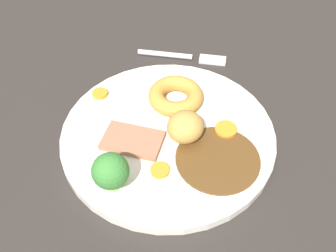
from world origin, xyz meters
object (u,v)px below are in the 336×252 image
(carrot_coin_side, at_px, (100,94))
(fork, at_px, (184,57))
(broccoli_floret, at_px, (111,172))
(dinner_plate, at_px, (168,134))
(carrot_coin_back, at_px, (226,130))
(roast_potato_left, at_px, (185,127))
(carrot_coin_front, at_px, (160,170))
(meat_slice_main, at_px, (133,140))
(yorkshire_pudding, at_px, (176,96))

(carrot_coin_side, xyz_separation_m, fork, (-0.12, 0.12, -0.01))
(broccoli_floret, height_order, fork, broccoli_floret)
(dinner_plate, distance_m, carrot_coin_back, 0.08)
(carrot_coin_side, distance_m, broccoli_floret, 0.17)
(broccoli_floret, bearing_deg, carrot_coin_back, 126.62)
(carrot_coin_side, bearing_deg, roast_potato_left, 60.55)
(roast_potato_left, bearing_deg, carrot_coin_side, -119.45)
(carrot_coin_front, relative_size, broccoli_floret, 0.43)
(carrot_coin_front, height_order, fork, carrot_coin_front)
(dinner_plate, distance_m, fork, 0.18)
(carrot_coin_back, height_order, broccoli_floret, broccoli_floret)
(carrot_coin_front, height_order, broccoli_floret, broccoli_floret)
(meat_slice_main, bearing_deg, roast_potato_left, 101.80)
(roast_potato_left, distance_m, carrot_coin_back, 0.06)
(roast_potato_left, xyz_separation_m, fork, (-0.19, -0.01, -0.03))
(carrot_coin_back, xyz_separation_m, fork, (-0.18, -0.06, -0.01))
(carrot_coin_front, distance_m, broccoli_floret, 0.07)
(carrot_coin_front, xyz_separation_m, fork, (-0.25, 0.02, -0.01))
(roast_potato_left, relative_size, carrot_coin_side, 2.14)
(yorkshire_pudding, bearing_deg, carrot_coin_front, -5.00)
(meat_slice_main, distance_m, yorkshire_pudding, 0.10)
(dinner_plate, relative_size, yorkshire_pudding, 3.67)
(carrot_coin_side, bearing_deg, fork, 134.26)
(meat_slice_main, xyz_separation_m, carrot_coin_back, (-0.03, 0.12, -0.00))
(meat_slice_main, bearing_deg, yorkshire_pudding, 148.06)
(carrot_coin_front, bearing_deg, dinner_plate, 176.09)
(meat_slice_main, height_order, carrot_coin_side, meat_slice_main)
(yorkshire_pudding, relative_size, fork, 0.52)
(dinner_plate, distance_m, carrot_coin_side, 0.13)
(dinner_plate, xyz_separation_m, carrot_coin_side, (-0.06, -0.11, 0.01))
(carrot_coin_back, height_order, carrot_coin_side, same)
(carrot_coin_back, bearing_deg, meat_slice_main, -76.60)
(carrot_coin_back, relative_size, fork, 0.20)
(yorkshire_pudding, height_order, roast_potato_left, roast_potato_left)
(meat_slice_main, relative_size, carrot_coin_side, 3.40)
(dinner_plate, height_order, meat_slice_main, meat_slice_main)
(meat_slice_main, bearing_deg, carrot_coin_back, 103.40)
(fork, bearing_deg, carrot_coin_front, -89.26)
(carrot_coin_front, distance_m, carrot_coin_back, 0.11)
(meat_slice_main, distance_m, carrot_coin_side, 0.11)
(fork, bearing_deg, carrot_coin_side, -130.72)
(yorkshire_pudding, xyz_separation_m, carrot_coin_front, (0.13, -0.01, -0.01))
(meat_slice_main, distance_m, fork, 0.22)
(roast_potato_left, xyz_separation_m, carrot_coin_side, (-0.07, -0.13, -0.02))
(roast_potato_left, bearing_deg, carrot_coin_back, 105.37)
(carrot_coin_back, xyz_separation_m, broccoli_floret, (0.10, -0.14, 0.03))
(broccoli_floret, bearing_deg, carrot_coin_front, 117.35)
(meat_slice_main, distance_m, roast_potato_left, 0.07)
(yorkshire_pudding, bearing_deg, carrot_coin_side, -92.74)
(dinner_plate, height_order, broccoli_floret, broccoli_floret)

